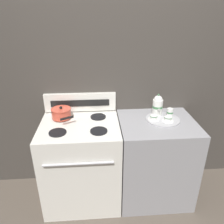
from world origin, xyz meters
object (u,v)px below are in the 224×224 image
at_px(teapot, 158,105).
at_px(teacup_right, 154,118).
at_px(saucepan, 61,113).
at_px(stove, 82,163).
at_px(creamer_jug, 170,112).
at_px(serving_tray, 163,119).
at_px(teacup_left, 168,119).

height_order(teapot, teacup_right, teapot).
bearing_deg(saucepan, stove, -38.23).
height_order(teacup_right, creamer_jug, creamer_jug).
bearing_deg(stove, creamer_jug, 5.99).
relative_size(stove, teacup_right, 8.14).
relative_size(stove, saucepan, 3.28).
xyz_separation_m(stove, teacup_right, (0.73, 0.03, 0.49)).
distance_m(serving_tray, teapot, 0.15).
distance_m(saucepan, creamer_jug, 1.10).
relative_size(saucepan, serving_tray, 0.84).
height_order(stove, teacup_right, teacup_right).
distance_m(serving_tray, teacup_left, 0.07).
bearing_deg(teacup_right, saucepan, 172.70).
height_order(teapot, creamer_jug, teapot).
bearing_deg(creamer_jug, teacup_left, -115.48).
distance_m(teacup_left, teacup_right, 0.14).
bearing_deg(teacup_right, stove, -177.89).
distance_m(teacup_right, creamer_jug, 0.20).
bearing_deg(stove, saucepan, 141.77).
height_order(teacup_left, teacup_right, same).
relative_size(saucepan, creamer_jug, 3.43).
distance_m(stove, teapot, 0.98).
xyz_separation_m(saucepan, teacup_right, (0.91, -0.12, -0.03)).
xyz_separation_m(stove, saucepan, (-0.18, 0.14, 0.51)).
bearing_deg(teapot, creamer_jug, -16.19).
bearing_deg(saucepan, teapot, -0.70).
xyz_separation_m(serving_tray, teacup_left, (0.03, -0.06, 0.03)).
bearing_deg(teacup_left, serving_tray, 120.96).
xyz_separation_m(teacup_left, creamer_jug, (0.05, 0.11, 0.02)).
relative_size(teapot, teacup_right, 2.03).
height_order(saucepan, creamer_jug, saucepan).
distance_m(teapot, teacup_right, 0.15).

